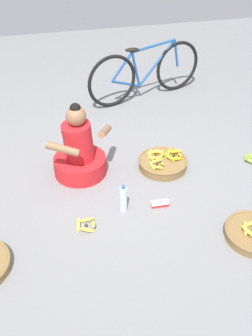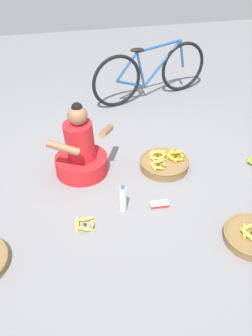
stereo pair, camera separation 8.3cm
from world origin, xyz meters
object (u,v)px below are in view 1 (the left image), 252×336
at_px(bicycle_leaning, 146,72).
at_px(loose_bananas_near_vendor, 86,225).
at_px(packet_carton_stack, 160,204).
at_px(vendor_woman_front, 79,152).
at_px(banana_basket_front_left, 163,163).
at_px(water_bottle, 123,199).

relative_size(bicycle_leaning, loose_bananas_near_vendor, 9.39).
height_order(bicycle_leaning, packet_carton_stack, bicycle_leaning).
height_order(vendor_woman_front, packet_carton_stack, vendor_woman_front).
xyz_separation_m(vendor_woman_front, bicycle_leaning, (1.12, 1.49, 0.11)).
xyz_separation_m(banana_basket_front_left, loose_bananas_near_vendor, (-0.90, -0.66, -0.03)).
xyz_separation_m(loose_bananas_near_vendor, packet_carton_stack, (0.69, 0.10, 0.00)).
distance_m(bicycle_leaning, water_bottle, 2.30).
xyz_separation_m(vendor_woman_front, water_bottle, (0.28, -0.64, -0.12)).
xyz_separation_m(banana_basket_front_left, packet_carton_stack, (-0.21, -0.56, -0.03)).
xyz_separation_m(loose_bananas_near_vendor, water_bottle, (0.36, 0.13, 0.10)).
height_order(banana_basket_front_left, water_bottle, water_bottle).
xyz_separation_m(bicycle_leaning, loose_bananas_near_vendor, (-1.19, -2.26, -0.33)).
xyz_separation_m(water_bottle, packet_carton_stack, (0.33, -0.03, -0.10)).
bearing_deg(packet_carton_stack, bicycle_leaning, 76.91).
distance_m(banana_basket_front_left, water_bottle, 0.76).
relative_size(vendor_woman_front, packet_carton_stack, 4.61).
height_order(vendor_woman_front, banana_basket_front_left, vendor_woman_front).
bearing_deg(loose_bananas_near_vendor, vendor_woman_front, 84.57).
height_order(banana_basket_front_left, packet_carton_stack, banana_basket_front_left).
bearing_deg(vendor_woman_front, packet_carton_stack, -47.67).
height_order(bicycle_leaning, banana_basket_front_left, bicycle_leaning).
xyz_separation_m(bicycle_leaning, water_bottle, (-0.83, -2.13, -0.23)).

